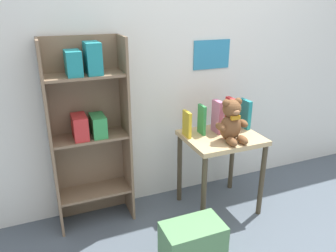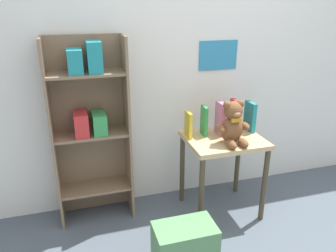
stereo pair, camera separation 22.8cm
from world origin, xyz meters
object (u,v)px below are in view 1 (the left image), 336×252
Objects in this scene: book_standing_yellow at (187,124)px; bookshelf_side at (88,124)px; display_table at (221,148)px; storage_bin at (193,243)px; teddy_bear at (232,122)px; book_standing_red at (231,114)px; book_standing_green at (202,120)px; book_standing_teal at (245,114)px; book_standing_pink at (217,117)px.

bookshelf_side is at bearing 167.33° from book_standing_yellow.
display_table reaches higher than storage_bin.
bookshelf_side is at bearing 124.27° from storage_bin.
teddy_bear reaches higher than book_standing_red.
storage_bin is (0.50, -0.73, -0.65)m from bookshelf_side.
book_standing_teal is at bearing -1.38° from book_standing_green.
book_standing_green is 0.90× the size of book_standing_pink.
book_standing_red is (1.10, -0.16, -0.02)m from bookshelf_side.
bookshelf_side is at bearing 170.81° from book_standing_teal.
teddy_bear is 0.89m from storage_bin.
storage_bin is at bearing -142.46° from teddy_bear.
book_standing_pink is (-0.01, 0.18, -0.02)m from teddy_bear.
book_standing_pink reaches higher than book_standing_yellow.
book_standing_green is 0.89× the size of book_standing_red.
bookshelf_side reaches higher than storage_bin.
teddy_bear reaches higher than book_standing_green.
display_table is 2.51× the size of book_standing_pink.
book_standing_pink is 0.26m from book_standing_teal.
book_standing_pink is at bearing 179.30° from book_standing_teal.
book_standing_teal is 1.11m from storage_bin.
book_standing_green is 0.98× the size of book_standing_teal.
teddy_bear is at bearing -87.51° from book_standing_pink.
book_standing_yellow is 0.85× the size of book_standing_teal.
book_standing_yellow is at bearing 144.26° from teddy_bear.
display_table is at bearing -146.16° from book_standing_red.
display_table is 3.24× the size of book_standing_yellow.
book_standing_pink is (0.97, -0.17, -0.02)m from bookshelf_side.
display_table is 1.62× the size of storage_bin.
storage_bin is (-0.60, -0.56, -0.63)m from book_standing_red.
teddy_bear is at bearing -83.34° from display_table.
book_standing_green is 0.91m from storage_bin.
book_standing_green is (-0.13, 0.09, 0.22)m from display_table.
book_standing_green is at bearing -10.63° from bookshelf_side.
book_standing_teal is at bearing -0.76° from book_standing_pink.
book_standing_red reaches higher than book_standing_pink.
book_standing_teal reaches higher than storage_bin.
book_standing_red reaches higher than storage_bin.
book_standing_yellow is at bearing 160.72° from display_table.
book_standing_red is at bearing 175.30° from book_standing_teal.
book_standing_red is at bearing 43.24° from storage_bin.
teddy_bear is (0.98, -0.36, -0.00)m from bookshelf_side.
book_standing_pink is at bearing -176.30° from book_standing_red.
teddy_bear is 0.81× the size of storage_bin.
teddy_bear is at bearing 37.54° from storage_bin.
book_standing_pink is 0.65× the size of storage_bin.
bookshelf_side is 0.98m from book_standing_pink.
book_standing_pink is 1.09× the size of book_standing_teal.
book_standing_pink reaches higher than book_standing_teal.
book_standing_pink is at bearing 93.80° from teddy_bear.
teddy_bear is 0.31m from book_standing_teal.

